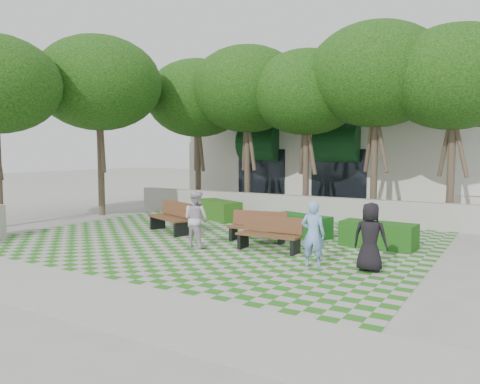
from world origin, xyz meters
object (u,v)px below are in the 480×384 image
Objects in this scene: bench_east at (270,234)px; person_white at (196,219)px; bench_west at (171,218)px; hedge_east at (378,235)px; bench_mid at (258,227)px; person_dark at (370,237)px; hedge_midright at (301,226)px; hedge_midleft at (219,210)px; person_blue at (313,234)px.

bench_east is 2.05m from person_white.
bench_west is 1.01× the size of hedge_east.
person_dark reaches higher than bench_mid.
bench_east is 2.99m from hedge_east.
hedge_midright is (0.74, 1.42, -0.09)m from bench_mid.
hedge_east is (3.21, 0.92, -0.07)m from bench_mid.
person_white is at bearing -163.43° from bench_east.
hedge_east is 1.04× the size of hedge_midright.
person_white is at bearing -132.76° from bench_mid.
bench_east is 1.11× the size of person_white.
person_white is (2.35, -4.62, 0.41)m from hedge_midleft.
person_dark is at bearing -33.66° from bench_mid.
hedge_midright is 1.26× the size of person_dark.
hedge_midleft is (-6.61, 2.12, 0.02)m from hedge_east.
bench_east is at bearing -15.89° from person_dark.
hedge_midright is 1.26× the size of person_blue.
bench_east is 2.37m from hedge_midright.
person_blue is at bearing -62.38° from hedge_midright.
hedge_east is 1.31× the size of person_blue.
hedge_east is 1.31× the size of person_dark.
person_white reaches higher than person_dark.
hedge_midleft is 1.38× the size of person_dark.
hedge_east is 4.96m from person_white.
bench_west is 1.05× the size of hedge_midright.
person_dark is 4.77m from person_white.
hedge_midleft is (-4.13, 1.63, 0.03)m from hedge_midright.
bench_west is (-4.01, 0.86, 0.05)m from bench_east.
person_dark is at bearing -15.99° from bench_east.
person_white reaches higher than bench_west.
bench_west is at bearing -29.53° from person_white.
person_blue reaches higher than hedge_midright.
person_dark is at bearing -176.46° from person_blue.
hedge_midright is at bearing 92.25° from bench_east.
hedge_east is at bearing 37.60° from bench_east.
bench_west is 1.31× the size of person_dark.
hedge_midright is 3.51m from person_white.
bench_east is 5.85m from hedge_midleft.
person_white reaches higher than bench_east.
person_dark reaches higher than hedge_midright.
person_dark is 0.97× the size of person_white.
bench_west is 6.42m from hedge_east.
hedge_east is (6.34, 1.02, -0.13)m from bench_west.
hedge_midright is (-2.48, 0.49, -0.01)m from hedge_east.
person_dark is at bearing -33.70° from hedge_midleft.
person_blue is at bearing -103.59° from hedge_east.
person_blue is (5.64, -1.88, 0.27)m from bench_west.
hedge_midleft is 5.20m from person_white.
bench_east reaches higher than hedge_east.
hedge_east is at bearing -17.79° from hedge_midleft.
person_blue is at bearing -33.33° from bench_east.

